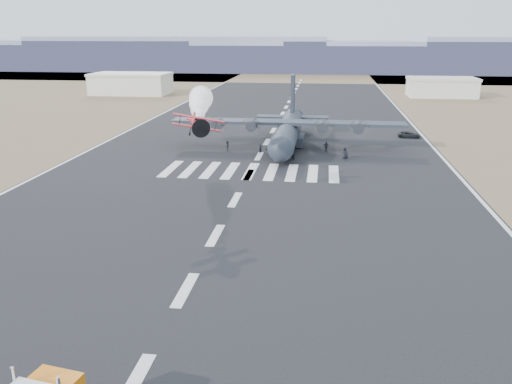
% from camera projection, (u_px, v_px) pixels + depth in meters
% --- Properties ---
extents(ground, '(500.00, 500.00, 0.00)m').
position_uv_depth(ground, '(133.00, 384.00, 31.30)').
color(ground, black).
rests_on(ground, ground).
extents(scrub_far, '(500.00, 80.00, 0.00)m').
position_uv_depth(scrub_far, '(304.00, 75.00, 249.97)').
color(scrub_far, brown).
rests_on(scrub_far, ground).
extents(runway_markings, '(60.00, 260.00, 0.01)m').
position_uv_depth(runway_markings, '(259.00, 156.00, 88.34)').
color(runway_markings, silver).
rests_on(runway_markings, ground).
extents(ridge_seg_b, '(150.00, 50.00, 15.00)m').
position_uv_depth(ridge_seg_b, '(65.00, 54.00, 292.13)').
color(ridge_seg_b, gray).
rests_on(ridge_seg_b, ground).
extents(ridge_seg_c, '(150.00, 50.00, 17.00)m').
position_uv_depth(ridge_seg_c, '(182.00, 53.00, 283.95)').
color(ridge_seg_c, gray).
rests_on(ridge_seg_c, ground).
extents(ridge_seg_d, '(150.00, 50.00, 13.00)m').
position_uv_depth(ridge_seg_d, '(306.00, 58.00, 276.64)').
color(ridge_seg_d, gray).
rests_on(ridge_seg_d, ground).
extents(ridge_seg_e, '(150.00, 50.00, 15.00)m').
position_uv_depth(ridge_seg_e, '(438.00, 57.00, 268.46)').
color(ridge_seg_e, gray).
rests_on(ridge_seg_e, ground).
extents(hangar_left, '(24.50, 14.50, 6.70)m').
position_uv_depth(hangar_left, '(131.00, 83.00, 174.49)').
color(hangar_left, beige).
rests_on(hangar_left, ground).
extents(hangar_right, '(20.50, 12.50, 5.90)m').
position_uv_depth(hangar_right, '(442.00, 87.00, 167.47)').
color(hangar_right, beige).
rests_on(hangar_right, ground).
extents(aerobatic_biplane, '(5.79, 5.38, 2.78)m').
position_uv_depth(aerobatic_biplane, '(197.00, 124.00, 61.01)').
color(aerobatic_biplane, red).
extents(smoke_trail, '(6.35, 22.01, 3.66)m').
position_uv_depth(smoke_trail, '(200.00, 102.00, 78.96)').
color(smoke_trail, white).
extents(transport_aircraft, '(40.12, 33.09, 11.63)m').
position_uv_depth(transport_aircraft, '(288.00, 129.00, 95.50)').
color(transport_aircraft, '#1F252F').
rests_on(transport_aircraft, ground).
extents(support_vehicle, '(4.45, 2.40, 1.19)m').
position_uv_depth(support_vehicle, '(409.00, 135.00, 103.56)').
color(support_vehicle, black).
rests_on(support_vehicle, ground).
extents(crew_a, '(0.77, 0.79, 1.67)m').
position_uv_depth(crew_a, '(260.00, 149.00, 89.52)').
color(crew_a, black).
rests_on(crew_a, ground).
extents(crew_b, '(0.93, 0.91, 1.66)m').
position_uv_depth(crew_b, '(291.00, 149.00, 89.81)').
color(crew_b, black).
rests_on(crew_b, ground).
extents(crew_c, '(0.67, 1.17, 1.72)m').
position_uv_depth(crew_c, '(227.00, 146.00, 92.10)').
color(crew_c, black).
rests_on(crew_c, ground).
extents(crew_d, '(1.09, 0.63, 1.77)m').
position_uv_depth(crew_d, '(326.00, 147.00, 91.27)').
color(crew_d, black).
rests_on(crew_d, ground).
extents(crew_e, '(1.04, 0.92, 1.81)m').
position_uv_depth(crew_e, '(345.00, 153.00, 86.41)').
color(crew_e, black).
rests_on(crew_e, ground).
extents(crew_f, '(1.65, 0.86, 1.70)m').
position_uv_depth(crew_f, '(270.00, 150.00, 88.73)').
color(crew_f, black).
rests_on(crew_f, ground).
extents(crew_g, '(0.70, 0.62, 1.64)m').
position_uv_depth(crew_g, '(346.00, 155.00, 85.12)').
color(crew_g, black).
rests_on(crew_g, ground).
extents(crew_h, '(0.93, 1.06, 1.85)m').
position_uv_depth(crew_h, '(292.00, 154.00, 85.75)').
color(crew_h, black).
rests_on(crew_h, ground).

